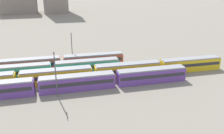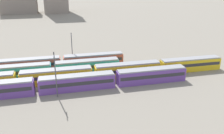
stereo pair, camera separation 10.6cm
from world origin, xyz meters
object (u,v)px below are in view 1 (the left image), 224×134
object	(u,v)px
train_track_0	(77,82)
train_track_1	(93,73)
catenary_pole_0	(56,73)
train_track_2	(16,72)
catenary_pole_1	(72,47)
train_track_3	(29,65)

from	to	relation	value
train_track_0	train_track_1	world-z (taller)	same
train_track_1	catenary_pole_0	distance (m)	13.12
train_track_2	catenary_pole_0	bearing A→B (deg)	-52.26
train_track_0	train_track_2	size ratio (longest dim) A/B	1.00
train_track_0	catenary_pole_1	world-z (taller)	catenary_pole_1
catenary_pole_0	catenary_pole_1	distance (m)	22.21
train_track_0	catenary_pole_1	size ratio (longest dim) A/B	5.62
catenary_pole_1	train_track_1	bearing A→B (deg)	-72.25
train_track_2	catenary_pole_1	world-z (taller)	catenary_pole_1
train_track_1	train_track_0	bearing A→B (deg)	-132.14
train_track_3	catenary_pole_1	bearing A→B (deg)	13.65
train_track_3	catenary_pole_0	bearing A→B (deg)	-67.69
train_track_2	catenary_pole_0	distance (m)	17.25
train_track_3	catenary_pole_0	world-z (taller)	catenary_pole_0
train_track_3	catenary_pole_1	distance (m)	13.66
train_track_2	catenary_pole_0	xyz separation A→B (m)	(10.28, -13.28, 3.98)
train_track_2	train_track_3	size ratio (longest dim) A/B	1.00
train_track_1	catenary_pole_0	size ratio (longest dim) A/B	7.01
train_track_0	catenary_pole_1	distance (m)	19.06
train_track_3	catenary_pole_1	size ratio (longest dim) A/B	5.62
catenary_pole_1	train_track_3	bearing A→B (deg)	-166.35
train_track_0	train_track_1	xyz separation A→B (m)	(4.71, 5.20, 0.00)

